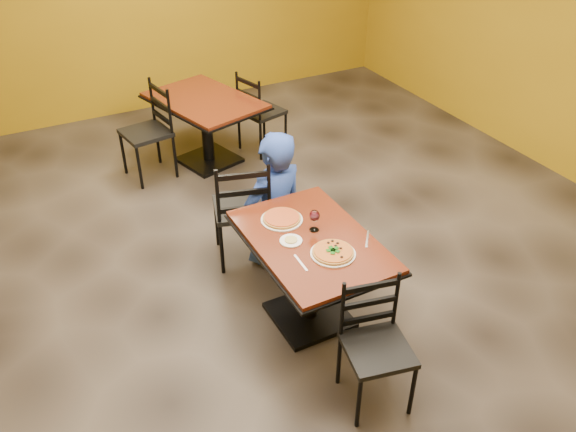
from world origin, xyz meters
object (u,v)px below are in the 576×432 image
pizza_far (282,218)px  wine_glass (314,220)px  diner (274,198)px  side_plate (291,241)px  pizza_main (333,252)px  table_second (206,116)px  table_main (311,260)px  chair_second_right (262,112)px  chair_second_left (146,133)px  plate_main (333,254)px  chair_main_near (378,350)px  chair_main_far (241,208)px  plate_far (282,220)px

pizza_far → wine_glass: bearing=-55.6°
diner → side_plate: 0.84m
pizza_main → pizza_far: same height
table_second → table_main: bearing=-94.8°
chair_second_right → chair_second_left: bearing=74.6°
table_main → plate_main: (0.04, -0.22, 0.20)m
chair_main_near → chair_second_right: (0.90, 3.58, 0.02)m
chair_second_right → pizza_main: 3.08m
chair_main_far → pizza_main: size_ratio=3.51×
pizza_far → side_plate: bearing=-103.4°
side_plate → wine_glass: wine_glass is taller
chair_main_near → wine_glass: bearing=97.7°
chair_main_far → wine_glass: size_ratio=5.54×
chair_second_left → plate_main: chair_second_left is taller
chair_second_right → pizza_main: size_ratio=3.27×
table_second → chair_main_near: size_ratio=1.64×
table_second → chair_main_near: bearing=-93.7°
table_second → pizza_main: pizza_main is taller
diner → plate_main: size_ratio=3.86×
plate_far → table_main: bearing=-75.2°
table_second → pizza_main: (-0.19, -2.94, 0.21)m
chair_main_far → side_plate: chair_main_far is taller
diner → pizza_main: bearing=74.5°
chair_main_far → plate_main: size_ratio=3.22×
plate_far → table_second: bearing=82.7°
table_second → plate_far: (-0.31, -2.41, 0.20)m
chair_second_right → table_main: bearing=146.3°
wine_glass → chair_main_far: bearing=103.0°
chair_second_left → side_plate: chair_second_left is taller
diner → wine_glass: bearing=75.1°
plate_far → pizza_far: 0.02m
pizza_main → side_plate: bearing=125.1°
chair_second_left → plate_main: bearing=0.2°
pizza_far → chair_main_far: bearing=94.4°
chair_main_far → pizza_far: 0.71m
chair_second_left → plate_far: (0.36, -2.41, 0.26)m
diner → pizza_far: (-0.19, -0.52, 0.17)m
plate_main → wine_glass: bearing=84.7°
plate_main → wine_glass: wine_glass is taller
chair_second_left → diner: bearing=7.1°
chair_second_left → pizza_main: 2.99m
wine_glass → pizza_far: bearing=124.4°
chair_second_left → diner: (0.55, -1.89, 0.10)m
pizza_main → plate_far: 0.54m
diner → wine_glass: 0.78m
chair_main_far → pizza_far: bearing=110.4°
chair_second_right → table_second: bearing=74.6°
pizza_far → chair_main_near: bearing=-86.2°
plate_main → side_plate: bearing=125.1°
chair_second_right → pizza_far: chair_second_right is taller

